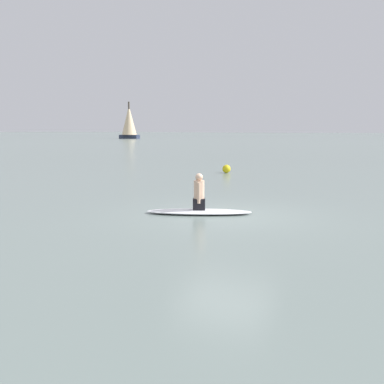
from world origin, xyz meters
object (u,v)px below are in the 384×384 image
sailboat_far_right (129,121)px  buoy_marker (226,169)px  surfboard (199,212)px  person_paddler (199,193)px

sailboat_far_right → buoy_marker: bearing=-51.3°
surfboard → buoy_marker: 11.42m
buoy_marker → surfboard: bearing=109.3°
sailboat_far_right → person_paddler: bearing=-53.7°
surfboard → sailboat_far_right: sailboat_far_right is taller
surfboard → sailboat_far_right: size_ratio=0.37×
surfboard → person_paddler: (-0.00, -0.00, 0.50)m
person_paddler → sailboat_far_right: (50.90, -70.35, 2.96)m
surfboard → buoy_marker: (3.78, -10.78, 0.15)m
sailboat_far_right → buoy_marker: size_ratio=17.97×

